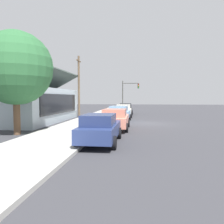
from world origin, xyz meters
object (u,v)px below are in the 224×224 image
Objects in this scene: car_navy at (100,128)px; car_ivory at (124,111)px; car_coral at (115,119)px; traffic_light_main at (129,91)px; shade_tree at (16,68)px; utility_pole_wooden at (79,85)px; car_skyblue at (119,114)px; car_charcoal at (125,108)px; fire_hydrant_red at (101,119)px.

car_ivory is (16.91, -0.12, -0.00)m from car_navy.
car_coral is 11.46m from car_ivory.
traffic_light_main is at bearing -0.58° from car_coral.
shade_tree is at bearing 68.54° from car_navy.
car_skyblue is at bearing -130.39° from utility_pole_wooden.
car_coral is 16.97m from car_charcoal.
car_ivory is 8.44m from fire_hydrant_red.
utility_pole_wooden is (-11.00, 5.66, 0.44)m from traffic_light_main.
car_charcoal is at bearing 0.38° from car_coral.
car_ivory is 6.26× the size of fire_hydrant_red.
car_charcoal is 13.89m from fire_hydrant_red.
car_skyblue is 0.89× the size of traffic_light_main.
shade_tree is 9.52× the size of fire_hydrant_red.
car_skyblue is at bearing -0.32° from car_navy.
car_charcoal is at bearing -5.62° from fire_hydrant_red.
traffic_light_main is (21.58, -0.07, 2.67)m from car_coral.
car_navy and car_ivory have the same top height.
car_charcoal is at bearing -16.47° from shade_tree.
car_ivory is at bearing 177.79° from car_charcoal.
shade_tree is at bearing 165.82° from traffic_light_main.
fire_hydrant_red is at bearing 174.85° from traffic_light_main.
car_coral is at bearing -153.25° from fire_hydrant_red.
utility_pole_wooden is 9.11m from fire_hydrant_red.
shade_tree is at bearing 143.91° from fire_hydrant_red.
shade_tree is (-3.14, 6.17, 3.53)m from car_coral.
car_charcoal is (10.96, 0.02, 0.00)m from car_skyblue.
car_navy is 11.45m from car_skyblue.
utility_pole_wooden is (4.57, 5.38, 3.11)m from car_skyblue.
shade_tree is 0.90× the size of utility_pole_wooden.
car_skyblue is at bearing 178.96° from traffic_light_main.
fire_hydrant_red is (3.15, 1.59, -0.32)m from car_coral.
utility_pole_wooden reaches higher than fire_hydrant_red.
fire_hydrant_red is (-13.82, 1.36, -0.32)m from car_charcoal.
car_coral is 12.36m from utility_pole_wooden.
utility_pole_wooden is at bearing 98.22° from car_ivory.
car_charcoal is 6.51× the size of fire_hydrant_red.
car_ivory is 0.96× the size of car_charcoal.
fire_hydrant_red is (-2.85, 1.38, -0.32)m from car_skyblue.
shade_tree is (2.31, 5.93, 3.53)m from car_navy.
car_navy is 1.00× the size of car_coral.
car_ivory is 5.51m from car_charcoal.
car_navy is 6.78× the size of fire_hydrant_red.
traffic_light_main is at bearing -1.99° from car_ivory.
fire_hydrant_red is at bearing 26.37° from car_coral.
car_skyblue is (6.00, 0.21, -0.00)m from car_coral.
car_charcoal is at bearing -39.98° from utility_pole_wooden.
car_skyblue is at bearing 176.71° from car_charcoal.
car_coral is 1.04× the size of car_charcoal.
fire_hydrant_red is at bearing 169.03° from car_ivory.
traffic_light_main is (10.12, -0.19, 2.68)m from car_ivory.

